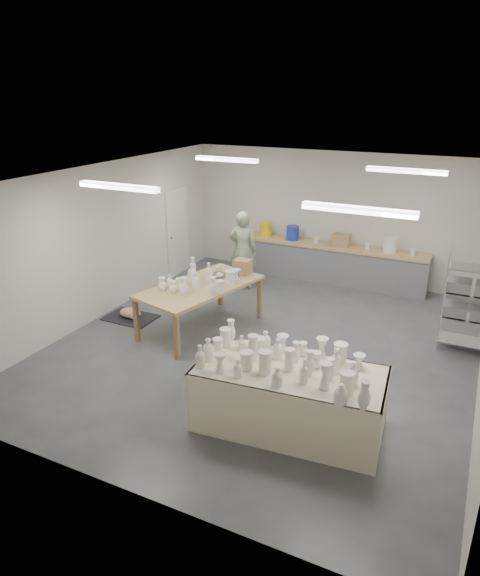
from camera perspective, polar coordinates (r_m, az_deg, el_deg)
The scene contains 9 objects.
room at distance 8.66m, azimuth 2.70°, elevation 6.22°, with size 8.00×8.02×3.00m.
back_counter at distance 12.34m, azimuth 9.64°, elevation 2.95°, with size 4.60×0.60×1.24m.
wire_shelf at distance 9.63m, azimuth 24.27°, elevation -1.29°, with size 0.88×0.48×1.80m.
drying_table at distance 7.02m, azimuth 5.41°, elevation -11.87°, with size 2.58×1.40×1.25m.
work_table at distance 9.60m, azimuth -4.03°, elevation 0.43°, with size 1.74×2.60×1.24m.
rug at distance 10.55m, azimuth -12.05°, elevation -3.23°, with size 1.00×0.70×0.02m, color black.
cat at distance 10.48m, azimuth -12.05°, elevation -2.74°, with size 0.51×0.40×0.20m.
potter at distance 11.63m, azimuth 0.32°, elevation 4.25°, with size 0.65×0.43×1.79m, color #94AA83.
red_stool at distance 12.05m, azimuth 0.87°, elevation 1.74°, with size 0.34×0.34×0.31m.
Camera 1 is at (3.18, -7.61, 4.30)m, focal length 32.00 mm.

